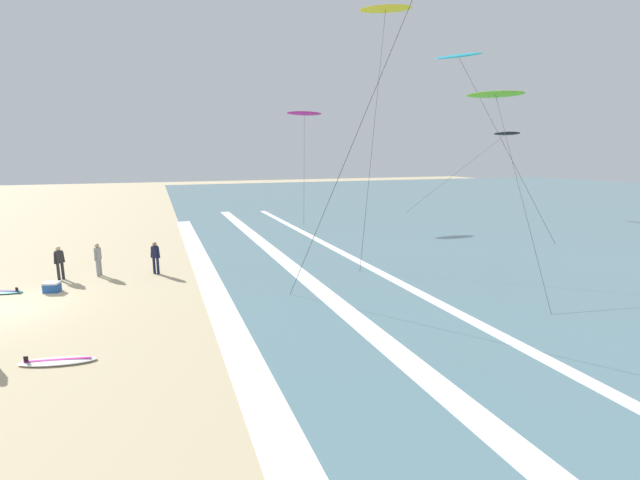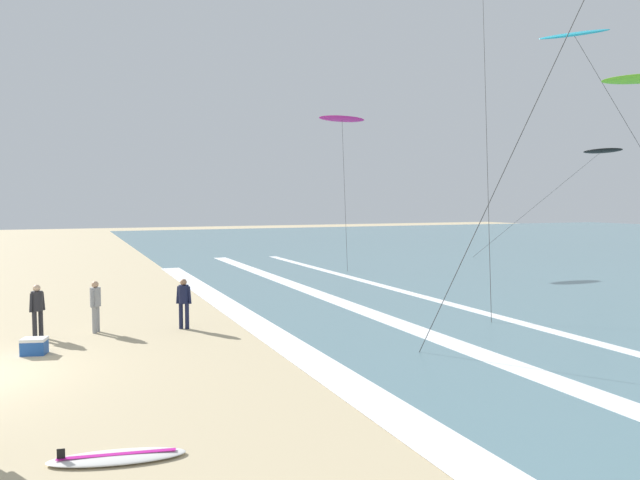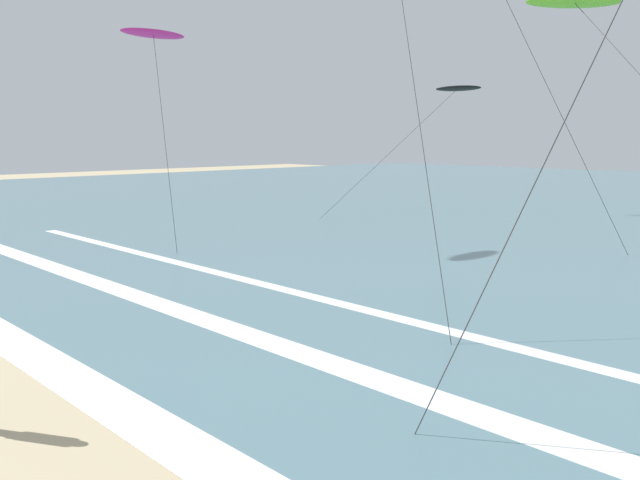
% 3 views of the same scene
% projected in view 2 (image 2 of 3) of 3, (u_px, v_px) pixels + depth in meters
% --- Properties ---
extents(wave_foam_shoreline, '(43.30, 1.09, 0.01)m').
position_uv_depth(wave_foam_shoreline, '(299.00, 352.00, 15.65)').
color(wave_foam_shoreline, white).
rests_on(wave_foam_shoreline, ocean_surface).
extents(wave_foam_mid_break, '(54.42, 0.87, 0.01)m').
position_uv_depth(wave_foam_mid_break, '(440.00, 339.00, 17.20)').
color(wave_foam_mid_break, white).
rests_on(wave_foam_mid_break, ocean_surface).
extents(wave_foam_outer_break, '(54.60, 0.54, 0.01)m').
position_uv_depth(wave_foam_outer_break, '(556.00, 332.00, 18.03)').
color(wave_foam_outer_break, white).
rests_on(wave_foam_outer_break, ocean_surface).
extents(surfer_left_near, '(0.37, 0.46, 1.60)m').
position_uv_depth(surfer_left_near, '(37.00, 306.00, 17.26)').
color(surfer_left_near, '#232328').
rests_on(surfer_left_near, ground).
extents(surfer_background_far, '(0.33, 0.48, 1.60)m').
position_uv_depth(surfer_background_far, '(184.00, 299.00, 18.53)').
color(surfer_background_far, '#141938').
rests_on(surfer_background_far, ground).
extents(surfer_mid_group, '(0.48, 0.33, 1.60)m').
position_uv_depth(surfer_mid_group, '(95.00, 302.00, 18.01)').
color(surfer_mid_group, gray).
rests_on(surfer_mid_group, ground).
extents(surfboard_right_spare, '(1.01, 2.18, 0.25)m').
position_uv_depth(surfboard_right_spare, '(117.00, 457.00, 9.15)').
color(surfboard_right_spare, silver).
rests_on(surfboard_right_spare, ground).
extents(kite_black_mid_center, '(4.65, 9.78, 8.02)m').
position_uv_depth(kite_black_mid_center, '(602.00, 151.00, 43.16)').
color(kite_black_mid_center, black).
rests_on(kite_black_mid_center, ground).
extents(kite_magenta_far_left, '(3.77, 3.22, 9.49)m').
position_uv_depth(kite_magenta_far_left, '(342.00, 119.00, 36.94)').
color(kite_magenta_far_left, '#CC2384').
rests_on(kite_magenta_far_left, ground).
extents(kite_cyan_distant_low, '(5.82, 6.55, 12.33)m').
position_uv_depth(kite_cyan_distant_low, '(574.00, 36.00, 28.24)').
color(kite_cyan_distant_low, '#23A8C6').
rests_on(kite_cyan_distant_low, ground).
extents(cooler_box, '(0.59, 0.71, 0.44)m').
position_uv_depth(cooler_box, '(34.00, 346.00, 15.46)').
color(cooler_box, '#1E4C9E').
rests_on(cooler_box, ground).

